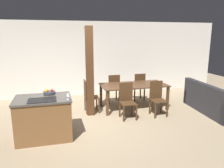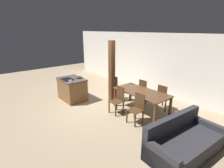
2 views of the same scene
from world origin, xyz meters
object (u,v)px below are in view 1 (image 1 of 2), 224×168
at_px(fruit_bowl, 49,92).
at_px(dining_table, 134,87).
at_px(dining_chair_near_left, 127,100).
at_px(timber_post, 90,72).
at_px(wine_glass_middle, 68,94).
at_px(couch, 214,103).
at_px(dining_chair_head_end, 89,96).
at_px(dining_chair_far_right, 139,87).
at_px(dining_chair_far_left, 113,88).
at_px(wine_glass_near, 68,95).
at_px(kitchen_island, 44,118).
at_px(dining_chair_near_right, 157,98).

bearing_deg(fruit_bowl, dining_table, 24.26).
height_order(dining_table, dining_chair_near_left, dining_chair_near_left).
distance_m(dining_chair_near_left, timber_post, 1.28).
relative_size(wine_glass_middle, couch, 0.07).
bearing_deg(dining_chair_head_end, dining_chair_far_right, -68.74).
bearing_deg(timber_post, dining_chair_far_left, 45.08).
distance_m(wine_glass_near, dining_chair_near_left, 1.97).
height_order(dining_chair_near_left, dining_chair_far_left, same).
bearing_deg(kitchen_island, wine_glass_middle, -28.12).
relative_size(wine_glass_near, wine_glass_middle, 1.00).
distance_m(dining_chair_head_end, couch, 3.66).
relative_size(dining_chair_far_right, couch, 0.47).
bearing_deg(dining_chair_near_left, wine_glass_near, -147.88).
bearing_deg(wine_glass_near, couch, 10.58).
bearing_deg(kitchen_island, dining_table, 27.90).
relative_size(fruit_bowl, dining_chair_near_left, 0.28).
bearing_deg(wine_glass_near, dining_chair_near_left, 32.12).
height_order(dining_chair_near_left, couch, dining_chair_near_left).
bearing_deg(kitchen_island, timber_post, 43.56).
height_order(dining_chair_far_left, dining_chair_far_right, same).
bearing_deg(dining_chair_far_left, dining_chair_near_left, 90.00).
bearing_deg(dining_chair_near_right, dining_table, 122.26).
distance_m(dining_chair_near_left, dining_chair_head_end, 1.16).
bearing_deg(dining_chair_near_right, dining_chair_far_left, 122.26).
relative_size(kitchen_island, dining_table, 0.59).
xyz_separation_m(dining_chair_near_right, couch, (1.71, -0.22, -0.21)).
distance_m(kitchen_island, couch, 4.75).
height_order(dining_chair_far_right, dining_chair_head_end, same).
height_order(wine_glass_near, dining_chair_far_left, wine_glass_near).
relative_size(wine_glass_middle, dining_chair_far_left, 0.15).
relative_size(kitchen_island, dining_chair_head_end, 1.24).
bearing_deg(dining_chair_head_end, dining_chair_near_left, -127.41).
height_order(dining_table, dining_chair_near_right, dining_chair_near_right).
xyz_separation_m(fruit_bowl, dining_chair_near_left, (1.99, 0.39, -0.46)).
relative_size(fruit_bowl, dining_chair_near_right, 0.28).
relative_size(wine_glass_near, dining_chair_head_end, 0.15).
distance_m(dining_chair_head_end, timber_post, 0.76).
xyz_separation_m(wine_glass_middle, timber_post, (0.69, 1.42, 0.20)).
relative_size(fruit_bowl, dining_chair_far_left, 0.28).
relative_size(dining_table, dining_chair_near_right, 2.08).
distance_m(dining_chair_near_left, dining_chair_far_left, 1.42).
xyz_separation_m(dining_chair_near_right, timber_post, (-1.82, 0.49, 0.73)).
height_order(dining_chair_near_left, dining_chair_head_end, same).
bearing_deg(dining_chair_far_left, dining_chair_near_right, 122.26).
bearing_deg(dining_chair_far_left, kitchen_island, 44.23).
bearing_deg(timber_post, wine_glass_middle, -115.79).
xyz_separation_m(dining_chair_near_right, dining_chair_head_end, (-1.82, 0.71, 0.00)).
xyz_separation_m(wine_glass_near, dining_table, (2.06, 1.72, -0.36)).
xyz_separation_m(fruit_bowl, dining_chair_far_right, (2.89, 1.81, -0.46)).
bearing_deg(timber_post, couch, -11.44).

